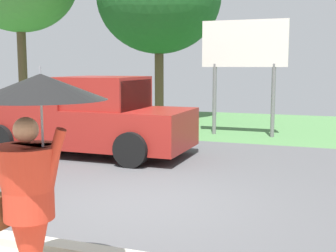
% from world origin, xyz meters
% --- Properties ---
extents(ground_plane, '(40.00, 22.00, 0.20)m').
position_xyz_m(ground_plane, '(0.00, 2.95, -0.05)').
color(ground_plane, '#4C4C4F').
extents(monk_pedestrian, '(1.13, 1.12, 2.13)m').
position_xyz_m(monk_pedestrian, '(0.43, -3.07, 1.15)').
color(monk_pedestrian, '#B22D1E').
rests_on(monk_pedestrian, ground_plane).
extents(pickup_truck, '(5.20, 2.28, 1.88)m').
position_xyz_m(pickup_truck, '(-2.77, 3.26, 0.87)').
color(pickup_truck, maroon).
rests_on(pickup_truck, ground_plane).
extents(roadside_billboard, '(2.60, 0.12, 3.50)m').
position_xyz_m(roadside_billboard, '(0.29, 7.43, 2.55)').
color(roadside_billboard, slate).
rests_on(roadside_billboard, ground_plane).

